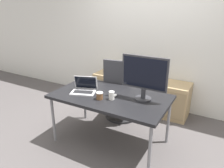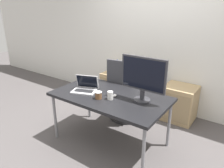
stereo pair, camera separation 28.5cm
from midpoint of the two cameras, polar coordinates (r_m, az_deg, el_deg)
name	(u,v)px [view 2 (the right image)]	position (r m, az deg, el deg)	size (l,w,h in m)	color
ground_plane	(110,141)	(3.32, 2.09, -14.73)	(14.00, 14.00, 0.00)	#514C4C
wall_back	(158,39)	(4.08, 14.02, 11.33)	(10.00, 0.05, 2.60)	silver
desk	(110,98)	(2.97, 2.26, -3.86)	(1.57, 0.88, 0.74)	black
office_chair	(124,97)	(3.70, 5.47, -3.46)	(0.56, 0.59, 1.09)	#232326
cabinet_left	(117,87)	(4.41, 3.16, -0.87)	(0.52, 0.47, 0.61)	tan
cabinet_right	(179,103)	(3.94, 19.19, -4.79)	(0.52, 0.47, 0.61)	tan
water_bottle	(117,67)	(4.27, 3.29, 4.50)	(0.06, 0.06, 0.27)	silver
laptop_center	(85,88)	(3.08, -4.43, -1.10)	(0.38, 0.35, 0.22)	silver
monitor	(143,78)	(2.73, 11.12, 1.61)	(0.60, 0.22, 0.57)	#2D2D33
mouse	(114,96)	(2.91, 3.45, -3.08)	(0.05, 0.07, 0.03)	silver
coffee_cup_white	(110,95)	(2.82, 2.45, -3.05)	(0.07, 0.07, 0.11)	white
coffee_cup_brown	(98,95)	(2.84, -0.68, -3.00)	(0.09, 0.09, 0.09)	brown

